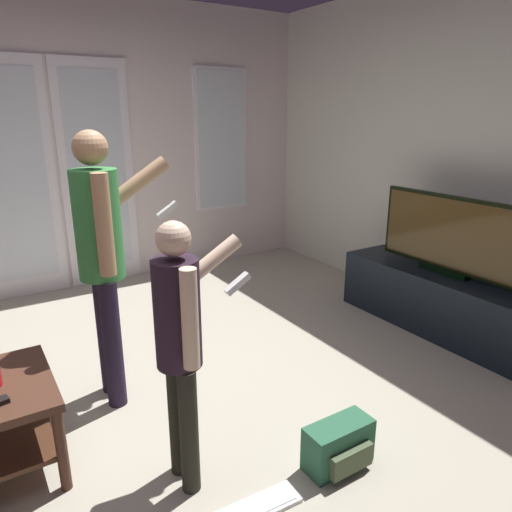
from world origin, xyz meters
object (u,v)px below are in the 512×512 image
object	(u,v)px
person_adult	(103,247)
tv_stand	(440,302)
person_child	(181,334)
backpack	(339,446)
loose_keyboard	(252,510)
flat_screen_tv	(448,235)

from	to	relation	value
person_adult	tv_stand	bearing A→B (deg)	-10.53
tv_stand	person_child	size ratio (longest dim) A/B	1.33
backpack	loose_keyboard	size ratio (longest dim) A/B	0.77
flat_screen_tv	person_adult	xyz separation A→B (m)	(-2.41, 0.45, 0.17)
backpack	person_child	bearing A→B (deg)	154.21
person_child	backpack	xyz separation A→B (m)	(0.65, -0.32, -0.63)
tv_stand	loose_keyboard	bearing A→B (deg)	-161.49
tv_stand	loose_keyboard	world-z (taller)	tv_stand
tv_stand	flat_screen_tv	distance (m)	0.54
loose_keyboard	person_adult	bearing A→B (deg)	101.12
backpack	loose_keyboard	xyz separation A→B (m)	(-0.50, -0.01, -0.10)
flat_screen_tv	person_child	size ratio (longest dim) A/B	0.94
person_child	loose_keyboard	distance (m)	0.82
tv_stand	loose_keyboard	size ratio (longest dim) A/B	3.71
flat_screen_tv	loose_keyboard	world-z (taller)	flat_screen_tv
flat_screen_tv	loose_keyboard	bearing A→B (deg)	-161.39
tv_stand	backpack	distance (m)	1.83
person_adult	loose_keyboard	distance (m)	1.52
tv_stand	flat_screen_tv	xyz separation A→B (m)	(-0.00, 0.00, 0.54)
flat_screen_tv	loose_keyboard	xyz separation A→B (m)	(-2.18, -0.74, -0.76)
tv_stand	person_adult	bearing A→B (deg)	169.47
person_child	tv_stand	bearing A→B (deg)	9.75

